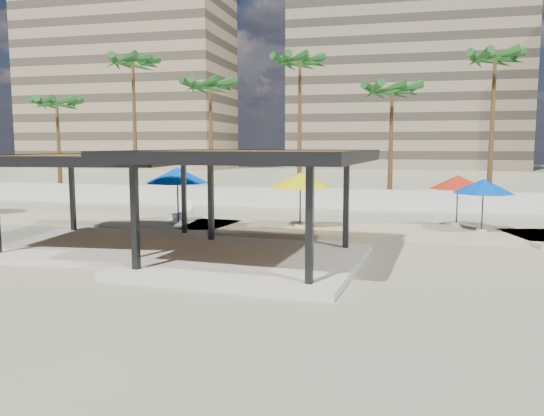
{
  "coord_description": "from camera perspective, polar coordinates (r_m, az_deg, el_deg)",
  "views": [
    {
      "loc": [
        3.6,
        -16.32,
        3.82
      ],
      "look_at": [
        -1.23,
        3.67,
        1.4
      ],
      "focal_mm": 35.0,
      "sensor_mm": 36.0,
      "label": 1
    }
  ],
  "objects": [
    {
      "name": "ground",
      "position": [
        17.14,
        1.11,
        -6.17
      ],
      "size": [
        200.0,
        200.0,
        0.0
      ],
      "primitive_type": "plane",
      "color": "tan",
      "rests_on": "ground"
    },
    {
      "name": "promenade",
      "position": [
        24.33,
        9.64,
        -2.27
      ],
      "size": [
        44.45,
        7.97,
        0.24
      ],
      "color": "#C6B284",
      "rests_on": "ground"
    },
    {
      "name": "boundary_wall",
      "position": [
        32.68,
        7.18,
        1.01
      ],
      "size": [
        56.0,
        0.3,
        1.2
      ],
      "primitive_type": "cube",
      "color": "silver",
      "rests_on": "ground"
    },
    {
      "name": "building_west",
      "position": [
        96.54,
        -15.15,
        13.3
      ],
      "size": [
        34.0,
        16.0,
        32.4
      ],
      "color": "#937F60",
      "rests_on": "ground"
    },
    {
      "name": "building_mid",
      "position": [
        94.9,
        14.08,
        12.84
      ],
      "size": [
        38.0,
        16.0,
        30.4
      ],
      "color": "#847259",
      "rests_on": "ground"
    },
    {
      "name": "pavilion_central",
      "position": [
        17.04,
        -2.31,
        1.24
      ],
      "size": [
        7.83,
        7.83,
        3.68
      ],
      "rotation": [
        0.0,
        0.0,
        -0.08
      ],
      "color": "beige",
      "rests_on": "ground"
    },
    {
      "name": "pavilion_west",
      "position": [
        20.92,
        -18.1,
        1.62
      ],
      "size": [
        7.45,
        7.45,
        3.5
      ],
      "rotation": [
        0.0,
        0.0,
        0.09
      ],
      "color": "beige",
      "rests_on": "ground"
    },
    {
      "name": "umbrella_b",
      "position": [
        23.57,
        3.06,
        2.99
      ],
      "size": [
        3.67,
        3.67,
        2.46
      ],
      "rotation": [
        0.0,
        0.0,
        -0.44
      ],
      "color": "beige",
      "rests_on": "promenade"
    },
    {
      "name": "umbrella_c",
      "position": [
        25.7,
        19.37,
        2.64
      ],
      "size": [
        2.82,
        2.82,
        2.31
      ],
      "rotation": [
        0.0,
        0.0,
        0.09
      ],
      "color": "beige",
      "rests_on": "promenade"
    },
    {
      "name": "umbrella_d",
      "position": [
        24.01,
        21.79,
        2.17
      ],
      "size": [
        3.35,
        3.35,
        2.26
      ],
      "rotation": [
        0.0,
        0.0,
        0.42
      ],
      "color": "beige",
      "rests_on": "promenade"
    },
    {
      "name": "umbrella_f",
      "position": [
        24.85,
        -10.15,
        3.47
      ],
      "size": [
        3.46,
        3.46,
        2.65
      ],
      "rotation": [
        0.0,
        0.0,
        0.18
      ],
      "color": "beige",
      "rests_on": "promenade"
    },
    {
      "name": "lounger_a",
      "position": [
        27.44,
        -9.68,
        -0.63
      ],
      "size": [
        0.65,
        1.96,
        0.74
      ],
      "rotation": [
        0.0,
        0.0,
        1.57
      ],
      "color": "silver",
      "rests_on": "promenade"
    },
    {
      "name": "palm_a",
      "position": [
        42.56,
        -22.14,
        10.11
      ],
      "size": [
        3.0,
        3.0,
        7.78
      ],
      "color": "brown",
      "rests_on": "ground"
    },
    {
      "name": "palm_b",
      "position": [
        40.03,
        -14.74,
        14.39
      ],
      "size": [
        3.0,
        3.0,
        10.56
      ],
      "color": "brown",
      "rests_on": "ground"
    },
    {
      "name": "palm_c",
      "position": [
        36.84,
        -6.66,
        12.51
      ],
      "size": [
        3.0,
        3.0,
        8.7
      ],
      "color": "brown",
      "rests_on": "ground"
    },
    {
      "name": "palm_d",
      "position": [
        36.2,
        3.03,
        14.95
      ],
      "size": [
        3.0,
        3.0,
        10.23
      ],
      "color": "brown",
      "rests_on": "ground"
    },
    {
      "name": "palm_e",
      "position": [
        34.87,
        12.8,
        11.87
      ],
      "size": [
        3.0,
        3.0,
        8.15
      ],
      "color": "brown",
      "rests_on": "ground"
    },
    {
      "name": "palm_f",
      "position": [
        35.67,
        22.86,
        14.13
      ],
      "size": [
        3.0,
        3.0,
        9.95
      ],
      "color": "brown",
      "rests_on": "ground"
    }
  ]
}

